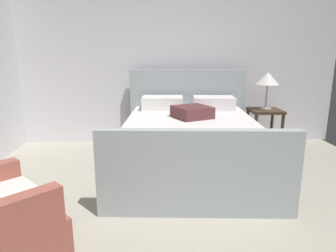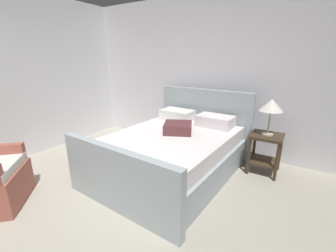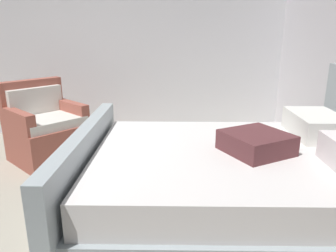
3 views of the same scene
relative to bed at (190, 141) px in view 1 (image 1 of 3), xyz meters
The scene contains 4 objects.
wall_back 1.62m from the bed, 93.22° to the left, with size 4.94×0.12×2.73m, color silver.
bed is the anchor object (origin of this frame).
nightstand_right 1.38m from the bed, 32.01° to the left, with size 0.44×0.44×0.60m.
table_lamp_right 1.54m from the bed, 32.01° to the left, with size 0.32×0.32×0.53m.
Camera 1 is at (-0.33, -1.50, 1.36)m, focal length 31.71 mm.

